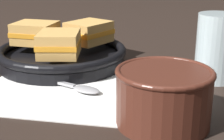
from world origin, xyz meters
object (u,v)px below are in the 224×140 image
Objects in this scene: sandwich_near_right at (89,32)px; sandwich_far_left at (35,33)px; soup_bowl at (164,93)px; spoon at (76,87)px; sandwich_near_left at (59,44)px; skillet at (62,55)px; drinking_glass at (217,48)px.

sandwich_near_right and sandwich_far_left have the same top height.
soup_bowl reaches higher than spoon.
sandwich_near_right is 1.20× the size of sandwich_far_left.
spoon is 1.56× the size of sandwich_near_left.
sandwich_near_left is 0.87× the size of sandwich_near_right.
sandwich_near_right is (0.05, 0.05, 0.04)m from skillet.
sandwich_near_right reaches higher than soup_bowl.
sandwich_near_left and sandwich_far_left have the same top height.
sandwich_near_right is at bearing 74.21° from sandwich_near_left.
drinking_glass is at bearing -17.91° from sandwich_near_right.
drinking_glass reaches higher than soup_bowl.
sandwich_far_left reaches higher than spoon.
sandwich_near_left is at bearing -105.79° from sandwich_near_right.
soup_bowl is 0.33m from skillet.
sandwich_near_right reaches higher than spoon.
drinking_glass is (0.30, 0.03, -0.00)m from sandwich_near_left.
sandwich_far_left is (-0.06, 0.02, 0.04)m from skillet.
skillet is at bearing 138.22° from spoon.
spoon is at bearing -63.48° from skillet.
spoon is 1.63× the size of sandwich_far_left.
sandwich_near_right is (0.03, 0.11, 0.00)m from sandwich_near_left.
sandwich_near_left is (-0.05, 0.07, 0.06)m from spoon.
spoon is 1.25× the size of drinking_glass.
sandwich_near_right is 0.12m from sandwich_far_left.
sandwich_near_left is 0.12m from sandwich_near_right.
soup_bowl is 0.27m from sandwich_near_left.
soup_bowl is 0.41× the size of skillet.
skillet is at bearing 172.70° from drinking_glass.
spoon is 0.47× the size of skillet.
soup_bowl is 0.22m from drinking_glass.
spoon is (-0.15, 0.10, -0.04)m from soup_bowl.
sandwich_near_left and sandwich_near_right have the same top height.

